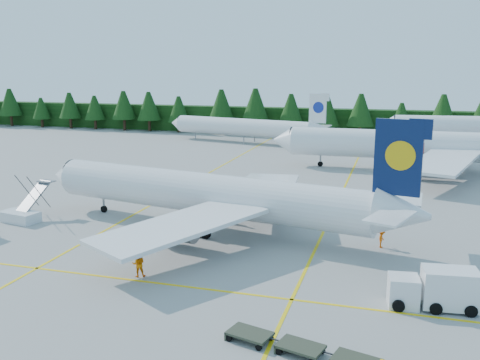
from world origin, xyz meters
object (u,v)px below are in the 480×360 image
(service_truck, at_px, (433,289))
(airliner_navy, at_px, (198,193))
(airstairs, at_px, (22,213))
(airliner_red, at_px, (411,146))

(service_truck, bearing_deg, airliner_navy, 142.90)
(airstairs, bearing_deg, airliner_navy, 19.84)
(airliner_red, bearing_deg, airstairs, -134.73)
(airliner_navy, bearing_deg, airliner_red, 71.97)
(airliner_red, height_order, service_truck, airliner_red)
(airliner_red, bearing_deg, airliner_navy, -119.65)
(airstairs, bearing_deg, airliner_red, 56.04)
(airliner_red, xyz_separation_m, airstairs, (-37.84, -38.73, -3.03))
(airliner_navy, distance_m, service_truck, 24.22)
(airliner_red, xyz_separation_m, service_truck, (0.78, -47.97, -2.49))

